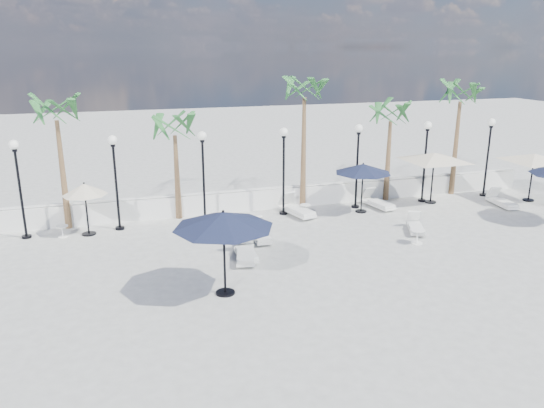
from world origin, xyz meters
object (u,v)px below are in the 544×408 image
object	(u,v)px
lounger_3	(245,253)
parasol_cream_small	(85,190)
lounger_2	(259,234)
lounger_5	(296,209)
lounger_6	(377,202)
lounger_7	(502,201)
parasol_navy_left	(223,220)
parasol_cream_sq_b	(535,154)
parasol_navy_mid	(363,169)
lounger_1	(245,251)
parasol_cream_sq_a	(435,153)
lounger_4	(415,226)

from	to	relation	value
lounger_3	parasol_cream_small	world-z (taller)	parasol_cream_small
lounger_2	lounger_5	bearing A→B (deg)	46.59
lounger_6	lounger_7	size ratio (longest dim) A/B	1.05
parasol_navy_left	lounger_7	bearing A→B (deg)	20.05
lounger_2	parasol_cream_sq_b	xyz separation A→B (m)	(13.90, 1.40, 2.06)
parasol_navy_mid	parasol_cream_sq_b	world-z (taller)	parasol_cream_sq_b
lounger_3	parasol_cream_sq_b	world-z (taller)	parasol_cream_sq_b
lounger_1	parasol_navy_mid	bearing A→B (deg)	32.05
lounger_6	parasol_cream_sq_a	xyz separation A→B (m)	(2.81, -0.02, 2.14)
lounger_5	parasol_cream_small	world-z (taller)	parasol_cream_small
lounger_6	parasol_cream_small	xyz separation A→B (m)	(-12.67, -0.02, 1.58)
lounger_6	parasol_navy_left	bearing A→B (deg)	-152.99
lounger_2	parasol_navy_mid	xyz separation A→B (m)	(5.35, 2.09, 1.76)
lounger_1	lounger_7	xyz separation A→B (m)	(12.96, 2.56, -0.00)
parasol_navy_left	lounger_2	bearing A→B (deg)	62.18
lounger_1	parasol_cream_sq_b	distance (m)	15.28
lounger_4	parasol_cream_sq_b	size ratio (longest dim) A/B	0.35
lounger_2	lounger_3	xyz separation A→B (m)	(-0.98, -1.78, 0.01)
parasol_navy_mid	parasol_cream_sq_b	distance (m)	8.58
lounger_4	parasol_navy_left	bearing A→B (deg)	-134.90
lounger_5	parasol_cream_sq_a	xyz separation A→B (m)	(6.77, -0.02, 2.12)
lounger_1	parasol_cream_sq_b	world-z (taller)	parasol_cream_sq_b
lounger_4	parasol_cream_sq_b	bearing A→B (deg)	40.85
lounger_4	parasol_cream_small	xyz separation A→B (m)	(-12.56, 3.41, 1.61)
lounger_2	parasol_cream_sq_a	size ratio (longest dim) A/B	0.35
lounger_1	parasol_cream_sq_b	bearing A→B (deg)	13.16
lounger_6	parasol_cream_sq_b	bearing A→B (deg)	-19.42
parasol_cream_sq_b	parasol_navy_mid	bearing A→B (deg)	175.38
parasol_navy_left	parasol_cream_sq_b	bearing A→B (deg)	19.22
lounger_6	parasol_cream_sq_a	bearing A→B (deg)	-11.45
lounger_4	parasol_cream_sq_a	world-z (taller)	parasol_cream_sq_a
parasol_navy_mid	parasol_cream_sq_a	distance (m)	3.88
parasol_cream_sq_a	parasol_cream_sq_b	size ratio (longest dim) A/B	1.06
parasol_navy_left	parasol_cream_small	size ratio (longest dim) A/B	1.40
lounger_3	parasol_cream_sq_a	distance (m)	11.23
parasol_navy_left	lounger_5	bearing A→B (deg)	55.44
lounger_4	lounger_3	bearing A→B (deg)	-149.38
parasol_navy_left	lounger_3	bearing A→B (deg)	63.03
parasol_navy_mid	parasol_cream_sq_a	bearing A→B (deg)	5.92
parasol_cream_sq_b	parasol_cream_sq_a	bearing A→B (deg)	166.99
lounger_3	parasol_cream_sq_b	xyz separation A→B (m)	(14.88, 3.18, 2.05)
lounger_3	lounger_2	bearing A→B (deg)	74.61
lounger_2	lounger_4	world-z (taller)	lounger_2
lounger_4	parasol_cream_small	distance (m)	13.12
lounger_3	lounger_7	distance (m)	13.28
lounger_1	lounger_7	size ratio (longest dim) A/B	0.99
lounger_6	parasol_navy_mid	world-z (taller)	parasol_navy_mid
lounger_2	lounger_5	xyz separation A→B (m)	(2.41, 2.51, 0.04)
lounger_5	parasol_navy_mid	bearing A→B (deg)	-23.42
lounger_3	parasol_navy_left	bearing A→B (deg)	-103.40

